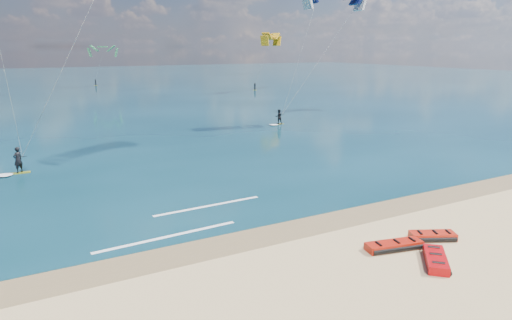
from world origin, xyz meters
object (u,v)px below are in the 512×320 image
Objects in this scene: packed_kite_mid at (432,239)px; packed_kite_right at (435,264)px; kitesurfer_main at (31,41)px; packed_kite_left at (394,249)px; kitesurfer_far at (309,48)px.

packed_kite_mid is 2.64m from packed_kite_right.
packed_kite_left is at bearing -52.02° from kitesurfer_main.
kitesurfer_far is (13.77, 30.40, 8.74)m from packed_kite_mid.
packed_kite_right is 36.89m from kitesurfer_far.
packed_kite_mid is at bearing -47.44° from kitesurfer_main.
packed_kite_left is 0.16× the size of kitesurfer_main.
packed_kite_left is 1.11× the size of packed_kite_right.
kitesurfer_main is at bearing 154.96° from packed_kite_mid.
packed_kite_mid is 0.13× the size of kitesurfer_main.
kitesurfer_main is (-15.40, 18.83, 9.26)m from packed_kite_mid.
kitesurfer_main is at bearing 75.66° from packed_kite_right.
packed_kite_mid is at bearing -3.91° from packed_kite_right.
packed_kite_right is 0.14× the size of kitesurfer_main.
kitesurfer_main reaches higher than kitesurfer_far.
packed_kite_right is at bearing -110.74° from packed_kite_mid.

